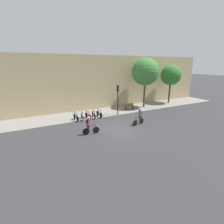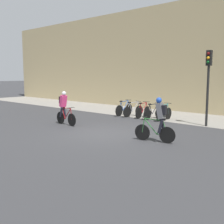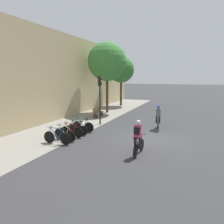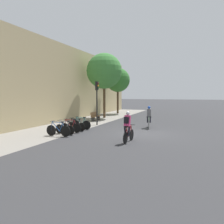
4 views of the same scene
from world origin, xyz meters
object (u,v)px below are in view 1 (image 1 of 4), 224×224
(parked_bike_1, at_px, (82,116))
(parked_bike_3, at_px, (94,115))
(cyclist_pink, at_px, (89,125))
(parked_bike_0, at_px, (76,117))
(parked_bike_2, at_px, (88,115))
(traffic_light_pole, at_px, (118,95))
(cyclist_grey, at_px, (140,116))
(bench, at_px, (129,106))
(parked_bike_4, at_px, (99,114))

(parked_bike_1, height_order, parked_bike_3, parked_bike_1)
(cyclist_pink, height_order, parked_bike_0, cyclist_pink)
(parked_bike_2, distance_m, traffic_light_pole, 4.68)
(cyclist_pink, xyz_separation_m, parked_bike_0, (0.18, 4.75, -0.53))
(cyclist_grey, distance_m, parked_bike_0, 7.42)
(parked_bike_1, relative_size, bench, 1.06)
(cyclist_pink, height_order, bench, cyclist_pink)
(parked_bike_0, xyz_separation_m, parked_bike_1, (0.75, -0.00, -0.02))
(cyclist_pink, distance_m, parked_bike_4, 5.74)
(parked_bike_2, height_order, bench, parked_bike_2)
(cyclist_pink, distance_m, cyclist_grey, 5.86)
(parked_bike_1, relative_size, parked_bike_2, 1.02)
(parked_bike_2, bearing_deg, parked_bike_0, -179.98)
(parked_bike_1, xyz_separation_m, traffic_light_pole, (4.85, -0.15, 2.25))
(parked_bike_0, distance_m, parked_bike_4, 3.00)
(cyclist_pink, bearing_deg, parked_bike_0, 87.86)
(parked_bike_3, relative_size, bench, 1.05)
(traffic_light_pole, bearing_deg, parked_bike_1, 178.18)
(parked_bike_3, distance_m, parked_bike_4, 0.75)
(parked_bike_2, bearing_deg, traffic_light_pole, -2.17)
(cyclist_pink, relative_size, parked_bike_4, 1.07)
(cyclist_grey, xyz_separation_m, bench, (2.75, 6.12, -0.48))
(parked_bike_3, height_order, bench, parked_bike_3)
(parked_bike_1, bearing_deg, traffic_light_pole, -1.82)
(cyclist_pink, distance_m, parked_bike_0, 4.78)
(parked_bike_4, bearing_deg, cyclist_grey, -60.56)
(cyclist_grey, distance_m, parked_bike_1, 6.87)
(parked_bike_2, xyz_separation_m, parked_bike_3, (0.75, -0.00, -0.01))
(parked_bike_2, distance_m, bench, 7.06)
(parked_bike_2, bearing_deg, parked_bike_1, -179.93)
(parked_bike_0, relative_size, parked_bike_3, 1.07)
(parked_bike_1, distance_m, parked_bike_3, 1.50)
(parked_bike_2, height_order, traffic_light_pole, traffic_light_pole)
(parked_bike_2, bearing_deg, parked_bike_3, -0.07)
(cyclist_pink, height_order, parked_bike_3, cyclist_pink)
(cyclist_pink, bearing_deg, traffic_light_pole, 38.50)
(parked_bike_0, bearing_deg, bench, 9.28)
(parked_bike_0, relative_size, parked_bike_1, 1.06)
(traffic_light_pole, bearing_deg, cyclist_pink, -141.50)
(parked_bike_0, bearing_deg, traffic_light_pole, -1.58)
(parked_bike_4, bearing_deg, traffic_light_pole, -3.43)
(parked_bike_0, xyz_separation_m, parked_bike_4, (3.00, 0.00, -0.00))
(parked_bike_2, relative_size, parked_bike_3, 0.98)
(cyclist_pink, height_order, parked_bike_2, cyclist_pink)
(parked_bike_1, bearing_deg, bench, 10.17)
(parked_bike_3, bearing_deg, parked_bike_0, 179.99)
(parked_bike_3, xyz_separation_m, traffic_light_pole, (3.35, -0.15, 2.25))
(cyclist_grey, xyz_separation_m, parked_bike_4, (-2.68, 4.75, -0.54))
(parked_bike_0, distance_m, parked_bike_2, 1.50)
(cyclist_pink, distance_m, parked_bike_1, 4.87)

